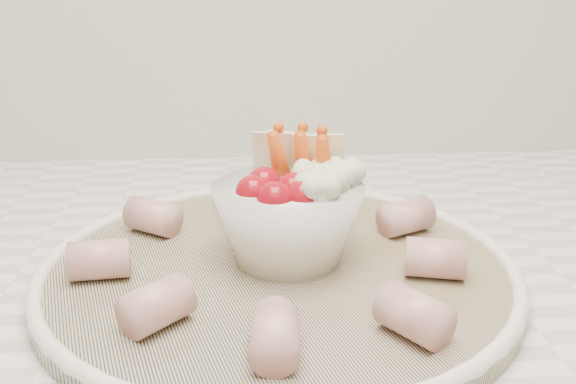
{
  "coord_description": "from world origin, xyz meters",
  "views": [
    {
      "loc": [
        -0.09,
        0.91,
        1.16
      ],
      "look_at": [
        -0.06,
        1.39,
        0.99
      ],
      "focal_mm": 40.0,
      "sensor_mm": 36.0,
      "label": 1
    }
  ],
  "objects": [
    {
      "name": "serving_platter",
      "position": [
        -0.07,
        1.39,
        0.93
      ],
      "size": [
        0.48,
        0.48,
        0.02
      ],
      "color": "navy",
      "rests_on": "kitchen_counter"
    },
    {
      "name": "cured_meat_rolls",
      "position": [
        -0.07,
        1.39,
        0.95
      ],
      "size": [
        0.31,
        0.31,
        0.03
      ],
      "color": "#B65359",
      "rests_on": "serving_platter"
    },
    {
      "name": "veggie_bowl",
      "position": [
        -0.05,
        1.4,
        0.98
      ],
      "size": [
        0.12,
        0.12,
        0.1
      ],
      "color": "white",
      "rests_on": "serving_platter"
    }
  ]
}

